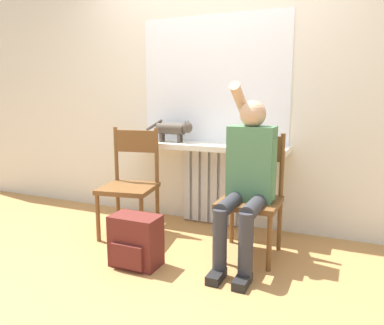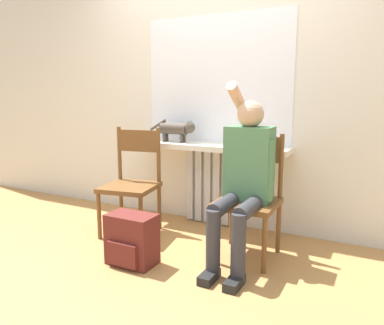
% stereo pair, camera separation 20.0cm
% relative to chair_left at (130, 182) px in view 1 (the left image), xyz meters
% --- Properties ---
extents(ground_plane, '(12.00, 12.00, 0.00)m').
position_rel_chair_left_xyz_m(ground_plane, '(0.55, -0.60, -0.47)').
color(ground_plane, '#B27F47').
extents(wall_with_window, '(7.00, 0.06, 2.70)m').
position_rel_chair_left_xyz_m(wall_with_window, '(0.55, 0.63, 0.88)').
color(wall_with_window, silver).
rests_on(wall_with_window, ground_plane).
extents(radiator, '(0.57, 0.08, 0.74)m').
position_rel_chair_left_xyz_m(radiator, '(0.55, 0.55, -0.10)').
color(radiator, silver).
rests_on(radiator, ground_plane).
extents(windowsill, '(1.49, 0.32, 0.05)m').
position_rel_chair_left_xyz_m(windowsill, '(0.55, 0.44, 0.29)').
color(windowsill, white).
rests_on(windowsill, radiator).
extents(window_glass, '(1.43, 0.01, 1.16)m').
position_rel_chair_left_xyz_m(window_glass, '(0.55, 0.59, 0.90)').
color(window_glass, white).
rests_on(window_glass, windowsill).
extents(chair_left, '(0.51, 0.51, 0.94)m').
position_rel_chair_left_xyz_m(chair_left, '(0.00, 0.00, 0.00)').
color(chair_left, brown).
rests_on(chair_left, ground_plane).
extents(chair_right, '(0.45, 0.45, 0.94)m').
position_rel_chair_left_xyz_m(chair_right, '(1.10, 0.00, 0.00)').
color(chair_right, brown).
rests_on(chair_right, ground_plane).
extents(person, '(0.36, 0.99, 1.33)m').
position_rel_chair_left_xyz_m(person, '(1.10, -0.12, 0.19)').
color(person, '#333338').
rests_on(person, ground_plane).
extents(cat, '(0.49, 0.11, 0.21)m').
position_rel_chair_left_xyz_m(cat, '(0.23, 0.42, 0.45)').
color(cat, '#4C4238').
rests_on(cat, windowsill).
extents(backpack, '(0.36, 0.24, 0.38)m').
position_rel_chair_left_xyz_m(backpack, '(0.39, -0.54, -0.29)').
color(backpack, maroon).
rests_on(backpack, ground_plane).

